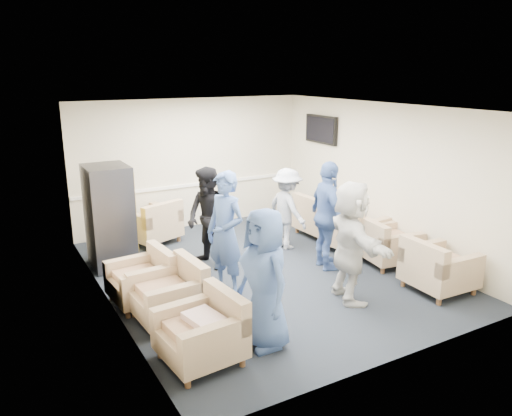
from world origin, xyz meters
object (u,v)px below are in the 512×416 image
vending_machine (110,217)px  person_front_left (265,279)px  armchair_right_midfar (353,233)px  person_front_right (351,242)px  armchair_right_far (320,218)px  armchair_right_midnear (386,245)px  armchair_right_near (437,269)px  person_mid_right (328,216)px  armchair_corner (153,225)px  armchair_left_mid (172,296)px  armchair_left_far (145,281)px  armchair_left_near (205,334)px  person_back_right (287,209)px  person_mid_left (226,234)px  person_back_left (209,218)px

vending_machine → person_front_left: 3.63m
armchair_right_midfar → person_front_right: size_ratio=0.58×
armchair_right_far → person_front_left: (-3.11, -3.07, 0.51)m
armchair_right_midnear → armchair_right_near: bearing=-177.7°
person_mid_right → armchair_right_midnear: bearing=-97.3°
person_front_right → armchair_right_near: bearing=-92.3°
armchair_corner → person_front_right: person_front_right is taller
armchair_left_mid → person_front_left: size_ratio=0.53×
armchair_corner → armchair_left_far: bearing=49.1°
vending_machine → armchair_right_far: bearing=-6.0°
armchair_left_near → person_back_right: (2.89, 2.75, 0.42)m
armchair_left_near → armchair_right_midnear: armchair_right_midnear is taller
armchair_left_near → armchair_right_midfar: size_ratio=0.90×
armchair_right_midnear → armchair_corner: 4.37m
armchair_left_near → vending_machine: size_ratio=0.53×
person_back_right → armchair_corner: bearing=49.3°
armchair_left_mid → armchair_left_far: armchair_left_mid is taller
armchair_right_near → person_back_right: bearing=20.4°
armchair_right_midfar → person_mid_left: (-2.81, -0.46, 0.57)m
armchair_right_far → person_back_right: size_ratio=0.61×
armchair_corner → armchair_right_midfar: bearing=123.2°
armchair_right_near → armchair_right_midfar: size_ratio=0.88×
armchair_right_far → person_front_right: size_ratio=0.52×
armchair_left_mid → armchair_left_far: bearing=-170.7°
armchair_left_near → person_front_left: bearing=82.3°
armchair_left_near → person_mid_right: 3.37m
vending_machine → person_back_right: bearing=-13.2°
armchair_left_near → vending_machine: 3.51m
person_front_left → person_front_right: person_front_right is taller
armchair_corner → armchair_right_midnear: bearing=116.1°
armchair_right_near → person_back_left: bearing=46.9°
armchair_right_midnear → vending_machine: size_ratio=0.56×
person_mid_left → person_back_right: 2.25m
armchair_right_midfar → vending_machine: bearing=61.8°
armchair_right_far → person_mid_right: size_ratio=0.51×
armchair_left_far → armchair_corner: bearing=154.2°
person_back_left → person_mid_left: bearing=-27.2°
armchair_right_near → armchair_corner: 5.20m
armchair_right_midfar → person_front_right: 2.10m
armchair_right_midfar → person_front_left: (-3.05, -2.00, 0.50)m
armchair_right_far → person_mid_right: 1.84m
armchair_left_mid → person_front_right: size_ratio=0.51×
vending_machine → person_mid_left: size_ratio=0.93×
armchair_right_midnear → person_back_right: size_ratio=0.64×
person_front_left → person_back_left: person_front_left is taller
armchair_corner → person_front_left: size_ratio=0.67×
person_front_left → person_mid_right: 2.68m
person_mid_right → person_front_right: size_ratio=1.03×
vending_machine → person_back_right: 3.17m
armchair_right_near → person_back_right: size_ratio=0.60×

